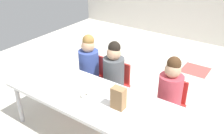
{
  "coord_description": "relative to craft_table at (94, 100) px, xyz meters",
  "views": [
    {
      "loc": [
        1.37,
        -2.47,
        1.99
      ],
      "look_at": [
        0.08,
        -0.61,
        0.79
      ],
      "focal_mm": 39.61,
      "sensor_mm": 36.0,
      "label": 1
    }
  ],
  "objects": [
    {
      "name": "craft_table",
      "position": [
        0.0,
        0.0,
        0.0
      ],
      "size": [
        1.96,
        0.7,
        0.54
      ],
      "color": "white",
      "rests_on": "ground_plane"
    },
    {
      "name": "paper_plate_near_edge",
      "position": [
        -0.07,
        -0.05,
        0.05
      ],
      "size": [
        0.18,
        0.18,
        0.01
      ],
      "primitive_type": "cylinder",
      "color": "white",
      "rests_on": "craft_table"
    },
    {
      "name": "seated_child_far_right",
      "position": [
        0.59,
        0.58,
        0.05
      ],
      "size": [
        0.33,
        0.33,
        0.92
      ],
      "color": "red",
      "rests_on": "ground_plane"
    },
    {
      "name": "paper_plate_center_table",
      "position": [
        -0.36,
        -0.07,
        0.05
      ],
      "size": [
        0.18,
        0.18,
        0.01
      ],
      "primitive_type": "cylinder",
      "color": "white",
      "rests_on": "craft_table"
    },
    {
      "name": "ground_plane",
      "position": [
        -0.03,
        0.85,
        -0.51
      ],
      "size": [
        5.91,
        5.41,
        0.02
      ],
      "color": "silver"
    },
    {
      "name": "seated_child_near_camera",
      "position": [
        -0.54,
        0.58,
        0.05
      ],
      "size": [
        0.32,
        0.32,
        0.92
      ],
      "color": "red",
      "rests_on": "ground_plane"
    },
    {
      "name": "donut_powdered_on_plate",
      "position": [
        -0.07,
        -0.05,
        0.07
      ],
      "size": [
        0.11,
        0.11,
        0.03
      ],
      "primitive_type": "torus",
      "color": "white",
      "rests_on": "craft_table"
    },
    {
      "name": "paper_bag_brown",
      "position": [
        0.3,
        -0.01,
        0.15
      ],
      "size": [
        0.13,
        0.09,
        0.22
      ],
      "primitive_type": "cube",
      "color": "#9E754C",
      "rests_on": "craft_table"
    },
    {
      "name": "seated_child_middle_seat",
      "position": [
        -0.15,
        0.58,
        0.05
      ],
      "size": [
        0.32,
        0.32,
        0.92
      ],
      "color": "red",
      "rests_on": "ground_plane"
    }
  ]
}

